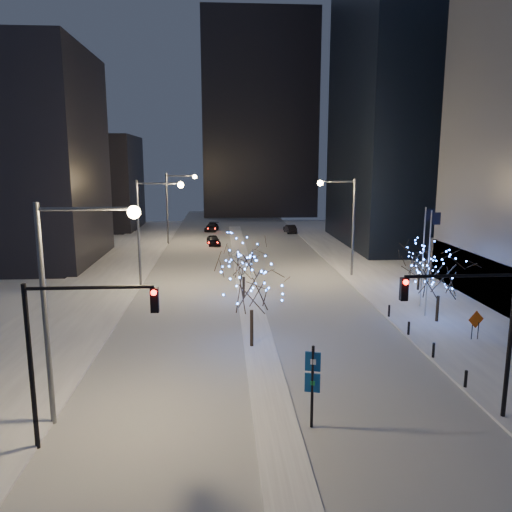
{
  "coord_description": "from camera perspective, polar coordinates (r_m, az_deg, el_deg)",
  "views": [
    {
      "loc": [
        -2.3,
        -19.33,
        11.66
      ],
      "look_at": [
        0.12,
        15.66,
        5.0
      ],
      "focal_mm": 35.0,
      "sensor_mm": 36.0,
      "label": 1
    }
  ],
  "objects": [
    {
      "name": "ground",
      "position": [
        22.69,
        2.59,
        -20.18
      ],
      "size": [
        160.0,
        160.0,
        0.0
      ],
      "primitive_type": "plane",
      "color": "white",
      "rests_on": "ground"
    },
    {
      "name": "bollards",
      "position": [
        33.74,
        18.26,
        -8.94
      ],
      "size": [
        0.16,
        12.16,
        0.9
      ],
      "color": "black",
      "rests_on": "east_sidewalk"
    },
    {
      "name": "holiday_tree_plaza_far",
      "position": [
        47.33,
        18.21,
        -0.29
      ],
      "size": [
        4.27,
        4.27,
        4.64
      ],
      "color": "black",
      "rests_on": "east_sidewalk"
    },
    {
      "name": "east_sidewalk",
      "position": [
        44.5,
        19.15,
        -4.95
      ],
      "size": [
        10.0,
        90.0,
        0.15
      ],
      "primitive_type": "cube",
      "color": "white",
      "rests_on": "ground"
    },
    {
      "name": "car_mid",
      "position": [
        83.04,
        3.9,
        3.12
      ],
      "size": [
        1.87,
        4.22,
        1.34
      ],
      "primitive_type": "imported",
      "rotation": [
        0.0,
        0.0,
        3.25
      ],
      "color": "black",
      "rests_on": "ground"
    },
    {
      "name": "median",
      "position": [
        50.72,
        -1.26,
        -2.45
      ],
      "size": [
        2.0,
        80.0,
        0.15
      ],
      "primitive_type": "cube",
      "color": "white",
      "rests_on": "ground"
    },
    {
      "name": "holiday_tree_plaza_near",
      "position": [
        38.24,
        20.27,
        -1.89
      ],
      "size": [
        5.69,
        5.69,
        5.6
      ],
      "color": "black",
      "rests_on": "east_sidewalk"
    },
    {
      "name": "road",
      "position": [
        55.61,
        -1.5,
        -1.35
      ],
      "size": [
        20.0,
        130.0,
        0.02
      ],
      "primitive_type": "cube",
      "color": "#9FA4AD",
      "rests_on": "ground"
    },
    {
      "name": "traffic_signal_west",
      "position": [
        21.42,
        -20.63,
        -8.75
      ],
      "size": [
        5.26,
        0.43,
        7.0
      ],
      "color": "black",
      "rests_on": "ground"
    },
    {
      "name": "horizon_block",
      "position": [
        112.03,
        0.32,
        15.53
      ],
      "size": [
        24.0,
        14.0,
        42.0
      ],
      "primitive_type": "cube",
      "color": "black",
      "rests_on": "ground"
    },
    {
      "name": "wayfinding_sign",
      "position": [
        22.56,
        6.48,
        -13.69
      ],
      "size": [
        0.68,
        0.27,
        3.83
      ],
      "rotation": [
        0.0,
        0.0,
        -0.27
      ],
      "color": "black",
      "rests_on": "ground"
    },
    {
      "name": "street_lamp_w_far",
      "position": [
        71.82,
        -9.31,
        6.49
      ],
      "size": [
        4.4,
        0.56,
        10.0
      ],
      "color": "#595E66",
      "rests_on": "ground"
    },
    {
      "name": "street_lamp_w_near",
      "position": [
        22.92,
        -20.7,
        -2.96
      ],
      "size": [
        4.4,
        0.56,
        10.0
      ],
      "color": "#595E66",
      "rests_on": "ground"
    },
    {
      "name": "holiday_tree_median_near",
      "position": [
        30.97,
        -0.51,
        -3.37
      ],
      "size": [
        5.25,
        5.25,
        5.89
      ],
      "color": "black",
      "rests_on": "median"
    },
    {
      "name": "car_far",
      "position": [
        85.23,
        -5.08,
        3.3
      ],
      "size": [
        2.63,
        4.91,
        1.35
      ],
      "primitive_type": "imported",
      "rotation": [
        0.0,
        0.0,
        -0.16
      ],
      "color": "black",
      "rests_on": "ground"
    },
    {
      "name": "west_sidewalk",
      "position": [
        42.63,
        -19.82,
        -5.67
      ],
      "size": [
        8.0,
        90.0,
        0.15
      ],
      "primitive_type": "cube",
      "color": "white",
      "rests_on": "ground"
    },
    {
      "name": "construction_sign",
      "position": [
        35.9,
        23.82,
        -6.93
      ],
      "size": [
        1.16,
        0.3,
        1.95
      ],
      "rotation": [
        0.0,
        0.0,
        0.22
      ],
      "color": "black",
      "rests_on": "east_sidewalk"
    },
    {
      "name": "street_lamp_east",
      "position": [
        51.13,
        10.12,
        4.74
      ],
      "size": [
        3.9,
        0.56,
        10.0
      ],
      "color": "#595E66",
      "rests_on": "ground"
    },
    {
      "name": "traffic_signal_east",
      "position": [
        24.23,
        24.06,
        -6.75
      ],
      "size": [
        5.26,
        0.43,
        7.0
      ],
      "color": "black",
      "rests_on": "ground"
    },
    {
      "name": "flagpoles",
      "position": [
        40.38,
        18.94,
        0.38
      ],
      "size": [
        1.35,
        2.6,
        8.0
      ],
      "color": "silver",
      "rests_on": "east_sidewalk"
    },
    {
      "name": "car_near",
      "position": [
        70.78,
        -4.89,
        1.81
      ],
      "size": [
        2.25,
        4.34,
        1.41
      ],
      "primitive_type": "imported",
      "rotation": [
        0.0,
        0.0,
        0.15
      ],
      "color": "black",
      "rests_on": "ground"
    },
    {
      "name": "holiday_tree_median_far",
      "position": [
        42.15,
        -1.44,
        -0.33
      ],
      "size": [
        5.22,
        5.22,
        5.29
      ],
      "color": "black",
      "rests_on": "median"
    },
    {
      "name": "filler_west_far",
      "position": [
        92.49,
        -18.99,
        7.9
      ],
      "size": [
        18.0,
        16.0,
        16.0
      ],
      "primitive_type": "cube",
      "color": "black",
      "rests_on": "ground"
    },
    {
      "name": "street_lamp_w_mid",
      "position": [
        47.08,
        -12.07,
        4.22
      ],
      "size": [
        4.4,
        0.56,
        10.0
      ],
      "color": "#595E66",
      "rests_on": "ground"
    }
  ]
}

